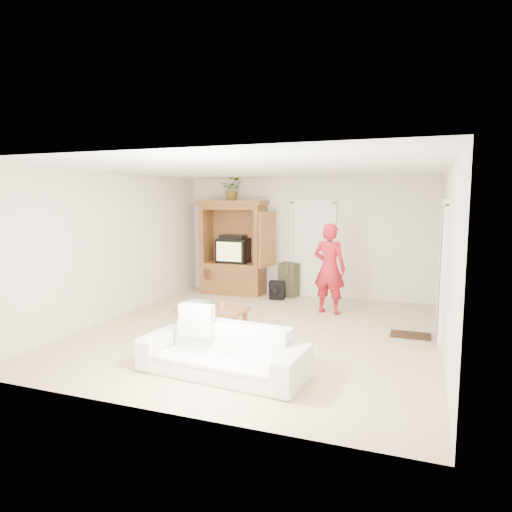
{
  "coord_description": "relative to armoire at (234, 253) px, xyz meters",
  "views": [
    {
      "loc": [
        2.45,
        -6.75,
        2.13
      ],
      "look_at": [
        -0.28,
        0.6,
        1.15
      ],
      "focal_mm": 32.0,
      "sensor_mm": 36.0,
      "label": 1
    }
  ],
  "objects": [
    {
      "name": "wall_right",
      "position": [
        4.33,
        -2.66,
        0.39
      ],
      "size": [
        0.0,
        6.0,
        6.0
      ],
      "primitive_type": "plane",
      "rotation": [
        1.57,
        0.0,
        -1.57
      ],
      "color": "silver",
      "rests_on": "floor"
    },
    {
      "name": "man",
      "position": [
        2.38,
        -1.08,
        -0.06
      ],
      "size": [
        0.68,
        0.52,
        1.7
      ],
      "primitive_type": "imported",
      "rotation": [
        0.0,
        0.0,
        2.95
      ],
      "color": "#A51620",
      "rests_on": "floor"
    },
    {
      "name": "plant",
      "position": [
        -0.02,
        -0.03,
        1.44
      ],
      "size": [
        0.51,
        0.46,
        0.5
      ],
      "primitive_type": "imported",
      "rotation": [
        0.0,
        0.0,
        0.16
      ],
      "color": "#4C7238",
      "rests_on": "armoire"
    },
    {
      "name": "backpack_black",
      "position": [
        1.12,
        -0.33,
        -0.72
      ],
      "size": [
        0.32,
        0.2,
        0.39
      ],
      "primitive_type": null,
      "rotation": [
        0.0,
        0.0,
        0.05
      ],
      "color": "black",
      "rests_on": "floor"
    },
    {
      "name": "floor",
      "position": [
        1.58,
        -2.66,
        -0.91
      ],
      "size": [
        6.0,
        6.0,
        0.0
      ],
      "primitive_type": "plane",
      "color": "tan",
      "rests_on": "ground"
    },
    {
      "name": "wall_left",
      "position": [
        -1.17,
        -2.66,
        0.39
      ],
      "size": [
        0.0,
        6.0,
        6.0
      ],
      "primitive_type": "plane",
      "rotation": [
        1.57,
        0.0,
        1.57
      ],
      "color": "silver",
      "rests_on": "floor"
    },
    {
      "name": "backpack_olive",
      "position": [
        1.26,
        0.09,
        -0.54
      ],
      "size": [
        0.45,
        0.37,
        0.74
      ],
      "primitive_type": null,
      "rotation": [
        0.0,
        0.0,
        -0.24
      ],
      "color": "#47442B",
      "rests_on": "floor"
    },
    {
      "name": "wall_front",
      "position": [
        1.58,
        -5.66,
        0.39
      ],
      "size": [
        5.5,
        0.0,
        5.5
      ],
      "primitive_type": "plane",
      "rotation": [
        -1.57,
        0.0,
        0.0
      ],
      "color": "silver",
      "rests_on": "floor"
    },
    {
      "name": "towel",
      "position": [
        0.6,
        -2.96,
        -0.46
      ],
      "size": [
        0.4,
        0.31,
        0.08
      ],
      "primitive_type": "cube",
      "rotation": [
        0.0,
        0.0,
        0.08
      ],
      "color": "#FE5497",
      "rests_on": "coffee_table"
    },
    {
      "name": "coffee_table",
      "position": [
        0.88,
        -2.96,
        -0.56
      ],
      "size": [
        1.09,
        0.6,
        0.41
      ],
      "rotation": [
        0.0,
        0.0,
        0.0
      ],
      "color": "#9C6436",
      "rests_on": "floor"
    },
    {
      "name": "armoire",
      "position": [
        0.0,
        0.0,
        0.0
      ],
      "size": [
        1.82,
        1.14,
        2.1
      ],
      "color": "brown",
      "rests_on": "floor"
    },
    {
      "name": "wall_back",
      "position": [
        1.58,
        0.34,
        0.39
      ],
      "size": [
        5.5,
        0.0,
        5.5
      ],
      "primitive_type": "plane",
      "rotation": [
        1.57,
        0.0,
        0.0
      ],
      "color": "silver",
      "rests_on": "floor"
    },
    {
      "name": "doormat",
      "position": [
        3.88,
        -2.06,
        -0.9
      ],
      "size": [
        0.6,
        0.4,
        0.02
      ],
      "primitive_type": "cube",
      "color": "#382316",
      "rests_on": "floor"
    },
    {
      "name": "ceiling",
      "position": [
        1.58,
        -2.66,
        1.69
      ],
      "size": [
        6.0,
        6.0,
        0.0
      ],
      "primitive_type": "plane",
      "rotation": [
        3.14,
        0.0,
        0.0
      ],
      "color": "white",
      "rests_on": "floor"
    },
    {
      "name": "candle",
      "position": [
        1.03,
        -2.91,
        -0.45
      ],
      "size": [
        0.08,
        0.08,
        0.1
      ],
      "primitive_type": "cylinder",
      "color": "tan",
      "rests_on": "coffee_table"
    },
    {
      "name": "doorway_right",
      "position": [
        4.3,
        -2.06,
        0.11
      ],
      "size": [
        0.05,
        0.9,
        2.04
      ],
      "primitive_type": "cube",
      "color": "black",
      "rests_on": "floor"
    },
    {
      "name": "framed_picture",
      "position": [
        4.31,
        -0.76,
        0.69
      ],
      "size": [
        0.03,
        0.6,
        0.48
      ],
      "primitive_type": "cube",
      "color": "black",
      "rests_on": "wall_right"
    },
    {
      "name": "sofa",
      "position": [
        1.78,
        -4.54,
        -0.61
      ],
      "size": [
        2.12,
        0.99,
        0.6
      ],
      "primitive_type": "imported",
      "rotation": [
        0.0,
        0.0,
        -0.09
      ],
      "color": "white",
      "rests_on": "floor"
    },
    {
      "name": "door_back",
      "position": [
        1.73,
        0.31,
        0.11
      ],
      "size": [
        0.85,
        0.05,
        2.04
      ],
      "primitive_type": "cube",
      "color": "white",
      "rests_on": "floor"
    }
  ]
}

